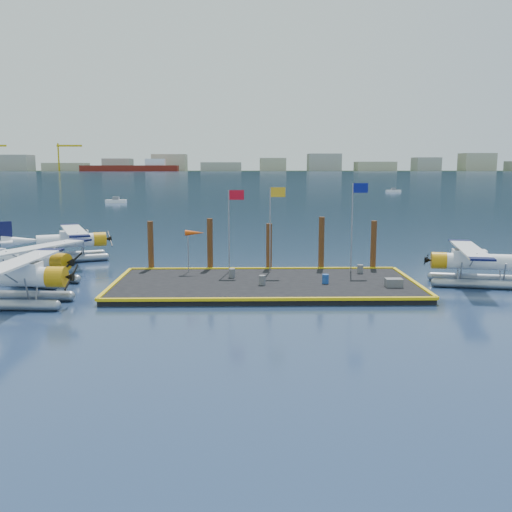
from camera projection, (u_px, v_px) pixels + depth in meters
The scene contains 22 objects.
ground at pixel (265, 288), 38.40m from camera, with size 4000.00×4000.00×0.00m, color #172745.
dock at pixel (265, 285), 38.37m from camera, with size 20.00×10.00×0.40m, color black.
dock_bumpers at pixel (265, 281), 38.33m from camera, with size 20.25×10.25×0.18m, color #DFB70D, non-canonical shape.
far_backdrop at pixel (323, 165), 1757.36m from camera, with size 3050.00×2050.00×810.00m.
seaplane_a at pixel (14, 280), 33.31m from camera, with size 9.11×10.04×3.57m.
seaplane_b at pixel (33, 262), 39.66m from camera, with size 9.04×9.49×3.48m.
seaplane_c at pixel (70, 243), 49.21m from camera, with size 9.38×9.93×3.60m.
seaplane_d at pixel (475, 264), 39.07m from camera, with size 8.82×9.59×3.40m.
drum_2 at pixel (325, 279), 37.82m from camera, with size 0.44×0.44×0.61m, color navy.
drum_3 at pixel (262, 280), 37.41m from camera, with size 0.45×0.45×0.63m, color #5D5D62.
drum_4 at pixel (360, 269), 41.49m from camera, with size 0.44×0.44×0.61m, color #5D5D62.
drum_5 at pixel (232, 273), 39.87m from camera, with size 0.44×0.44×0.62m, color #5D5D62.
crate at pixel (394, 283), 36.81m from camera, with size 1.07×0.72×0.54m, color #5D5D62.
flagpole_red at pixel (232, 218), 41.43m from camera, with size 1.14×0.08×6.00m.
flagpole_yellow at pixel (273, 216), 41.47m from camera, with size 1.14×0.08×6.20m.
flagpole_blue at pixel (355, 214), 41.55m from camera, with size 1.14×0.08×6.50m.
windsock at pixel (194, 234), 41.56m from camera, with size 1.40×0.44×3.12m.
piling_0 at pixel (151, 247), 43.26m from camera, with size 0.44×0.44×4.00m, color #472314.
piling_1 at pixel (210, 246), 43.33m from camera, with size 0.44×0.44×4.20m, color #472314.
piling_2 at pixel (269, 248), 43.45m from camera, with size 0.44×0.44×3.80m, color #472314.
piling_3 at pixel (321, 245), 43.49m from camera, with size 0.44×0.44×4.30m, color #472314.
piling_4 at pixel (373, 247), 43.59m from camera, with size 0.44×0.44×4.00m, color #472314.
Camera 1 is at (-1.34, -37.58, 8.13)m, focal length 40.00 mm.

